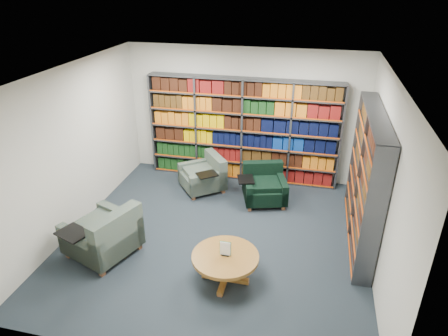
% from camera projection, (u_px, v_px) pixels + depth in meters
% --- Properties ---
extents(room_shell, '(5.02, 5.02, 2.82)m').
position_uv_depth(room_shell, '(215.00, 164.00, 6.24)').
color(room_shell, black).
rests_on(room_shell, ground).
extents(bookshelf_back, '(4.00, 0.28, 2.20)m').
position_uv_depth(bookshelf_back, '(243.00, 131.00, 8.42)').
color(bookshelf_back, '#47494F').
rests_on(bookshelf_back, ground).
extents(bookshelf_right, '(0.28, 2.50, 2.20)m').
position_uv_depth(bookshelf_right, '(365.00, 180.00, 6.42)').
color(bookshelf_right, '#47494F').
rests_on(bookshelf_right, ground).
extents(chair_teal_left, '(1.12, 1.12, 0.73)m').
position_uv_depth(chair_teal_left, '(206.00, 176.00, 8.30)').
color(chair_teal_left, '#0E273B').
rests_on(chair_teal_left, ground).
extents(chair_green_right, '(1.05, 0.99, 0.72)m').
position_uv_depth(chair_green_right, '(264.00, 186.00, 7.89)').
color(chair_green_right, black).
rests_on(chair_green_right, ground).
extents(chair_teal_front, '(1.22, 1.26, 0.86)m').
position_uv_depth(chair_teal_front, '(106.00, 237.00, 6.29)').
color(chair_teal_front, '#0E273B').
rests_on(chair_teal_front, ground).
extents(coffee_table, '(0.97, 0.97, 0.68)m').
position_uv_depth(coffee_table, '(225.00, 260.00, 5.75)').
color(coffee_table, olive).
rests_on(coffee_table, ground).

